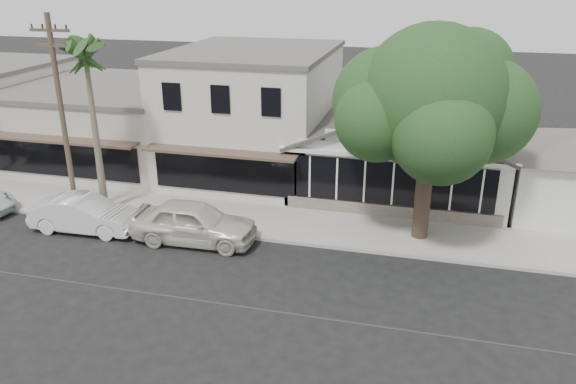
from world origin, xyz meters
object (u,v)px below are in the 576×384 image
(car_1, at_px, (85,214))
(shade_tree, at_px, (430,101))
(car_0, at_px, (194,222))
(utility_pole, at_px, (62,115))

(car_1, xyz_separation_m, shade_tree, (14.00, 2.97, 5.06))
(car_1, height_order, shade_tree, shade_tree)
(car_0, height_order, shade_tree, shade_tree)
(car_1, relative_size, shade_tree, 0.53)
(utility_pole, distance_m, shade_tree, 15.41)
(shade_tree, bearing_deg, car_0, -162.62)
(car_0, relative_size, car_1, 1.11)
(car_1, bearing_deg, shade_tree, -80.13)
(car_1, bearing_deg, utility_pole, 44.60)
(utility_pole, relative_size, car_0, 1.73)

